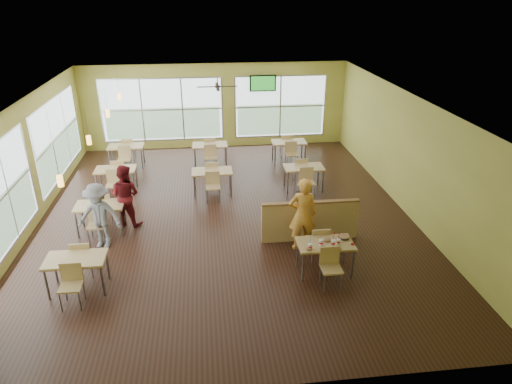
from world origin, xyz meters
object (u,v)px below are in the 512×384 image
Objects in this scene: main_table at (325,248)px; food_basket at (344,237)px; half_wall_divider at (310,221)px; man_plaid at (303,214)px.

main_table is 0.49m from food_basket.
food_basket is (0.44, -1.31, 0.26)m from half_wall_divider.
half_wall_divider is (0.00, 1.45, -0.11)m from main_table.
food_basket is at bearing -71.31° from half_wall_divider.
main_table reaches higher than food_basket.
main_table is at bearing -90.00° from half_wall_divider.
half_wall_divider is 1.41m from food_basket.
half_wall_divider is 1.32× the size of man_plaid.
man_plaid is (-0.28, 1.07, 0.28)m from main_table.
food_basket is at bearing 129.69° from man_plaid.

